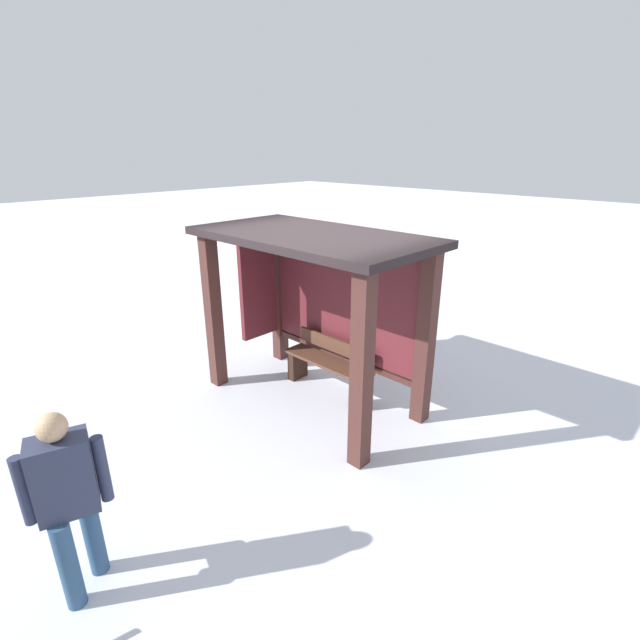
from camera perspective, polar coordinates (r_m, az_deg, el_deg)
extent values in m
plane|color=silver|center=(6.41, -1.00, -9.79)|extent=(60.00, 60.00, 0.00)
cube|color=#462520|center=(6.54, -13.11, 0.91)|extent=(0.18, 0.18, 2.19)
cube|color=#462520|center=(4.71, 5.20, -6.64)|extent=(0.18, 0.18, 2.19)
cube|color=#462520|center=(7.23, -5.11, 3.29)|extent=(0.18, 0.18, 2.19)
cube|color=#462520|center=(5.63, 12.99, -2.39)|extent=(0.18, 0.18, 2.19)
cube|color=black|center=(5.61, -1.14, 10.31)|extent=(3.03, 1.60, 0.09)
cube|color=maroon|center=(6.28, 2.83, 2.52)|extent=(2.46, 0.08, 1.55)
cube|color=#462520|center=(6.57, 2.59, -4.45)|extent=(2.46, 0.06, 0.08)
cube|color=maroon|center=(6.93, -7.62, 4.14)|extent=(0.08, 0.67, 1.55)
cube|color=#553325|center=(6.39, 0.92, -5.21)|extent=(1.40, 0.35, 0.04)
cube|color=#553325|center=(6.40, 1.87, -3.16)|extent=(1.33, 0.04, 0.20)
cube|color=#311D16|center=(6.15, 5.07, -8.91)|extent=(0.12, 0.29, 0.44)
cube|color=#311D16|center=(6.87, -2.78, -5.49)|extent=(0.12, 0.29, 0.44)
cube|color=#323853|center=(3.90, -29.27, -16.55)|extent=(0.37, 0.46, 0.60)
sphere|color=tan|center=(3.68, -30.39, -11.43)|extent=(0.21, 0.21, 0.21)
cylinder|color=#315177|center=(4.24, -28.78, -25.18)|extent=(0.18, 0.18, 0.76)
cylinder|color=#315177|center=(4.40, -26.39, -22.66)|extent=(0.18, 0.18, 0.76)
cylinder|color=#323853|center=(3.94, -32.92, -17.39)|extent=(0.11, 0.11, 0.54)
cylinder|color=#323853|center=(3.90, -25.44, -16.34)|extent=(0.11, 0.11, 0.54)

